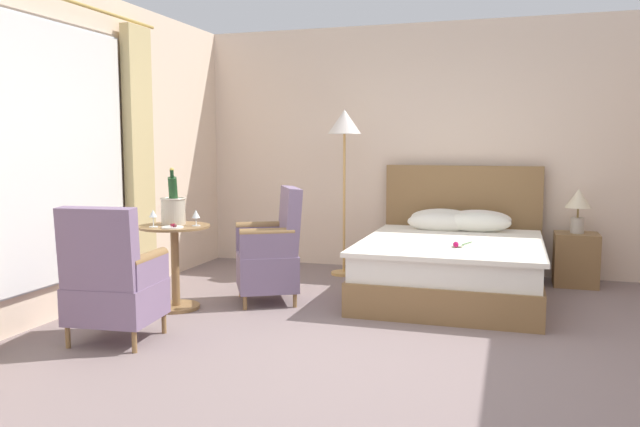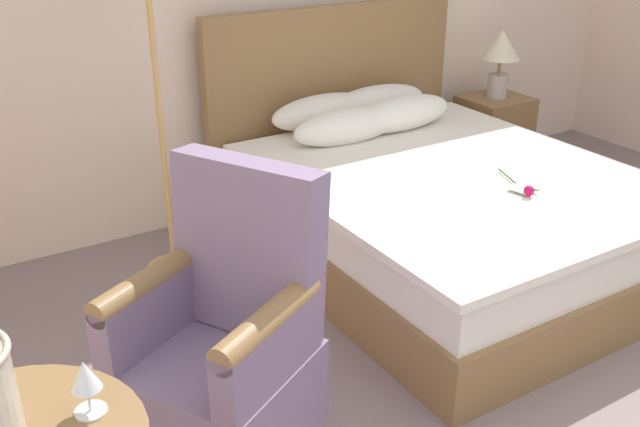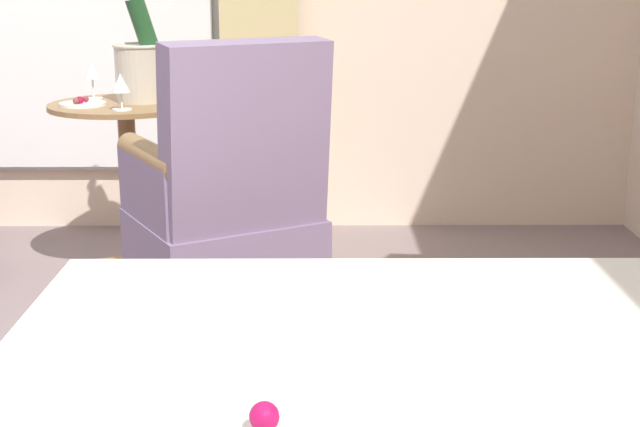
# 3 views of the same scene
# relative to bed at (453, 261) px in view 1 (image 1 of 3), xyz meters

# --- Properties ---
(ground_plane) EXTENTS (7.24, 7.24, 0.00)m
(ground_plane) POSITION_rel_bed_xyz_m (-0.30, -1.80, -0.32)
(ground_plane) COLOR gray
(wall_headboard_side) EXTENTS (5.55, 0.12, 2.76)m
(wall_headboard_side) POSITION_rel_bed_xyz_m (-0.30, 1.12, 1.06)
(wall_headboard_side) COLOR beige
(wall_headboard_side) RESTS_ON ground
(wall_window_side) EXTENTS (0.27, 5.86, 2.76)m
(wall_window_side) POSITION_rel_bed_xyz_m (-3.05, -1.80, 1.05)
(wall_window_side) COLOR beige
(wall_window_side) RESTS_ON ground
(bed) EXTENTS (1.67, 2.11, 1.20)m
(bed) POSITION_rel_bed_xyz_m (0.00, 0.00, 0.00)
(bed) COLOR olive
(bed) RESTS_ON ground
(nightstand) EXTENTS (0.45, 0.38, 0.54)m
(nightstand) POSITION_rel_bed_xyz_m (1.16, 0.73, -0.05)
(nightstand) COLOR olive
(nightstand) RESTS_ON ground
(bedside_lamp) EXTENTS (0.25, 0.25, 0.45)m
(bedside_lamp) POSITION_rel_bed_xyz_m (1.16, 0.73, 0.52)
(bedside_lamp) COLOR #B8AFA0
(bedside_lamp) RESTS_ON nightstand
(floor_lamp_brass) EXTENTS (0.36, 0.36, 1.80)m
(floor_lamp_brass) POSITION_rel_bed_xyz_m (-1.23, 0.55, 1.22)
(floor_lamp_brass) COLOR tan
(floor_lamp_brass) RESTS_ON ground
(side_table_round) EXTENTS (0.61, 0.61, 0.73)m
(side_table_round) POSITION_rel_bed_xyz_m (-2.25, -1.27, 0.10)
(side_table_round) COLOR olive
(side_table_round) RESTS_ON ground
(champagne_bucket) EXTENTS (0.22, 0.22, 0.50)m
(champagne_bucket) POSITION_rel_bed_xyz_m (-2.30, -1.20, 0.56)
(champagne_bucket) COLOR #C0B59F
(champagne_bucket) RESTS_ON side_table_round
(wine_glass_near_bucket) EXTENTS (0.07, 0.07, 0.15)m
(wine_glass_near_bucket) POSITION_rel_bed_xyz_m (-2.36, -1.42, 0.52)
(wine_glass_near_bucket) COLOR white
(wine_glass_near_bucket) RESTS_ON side_table_round
(wine_glass_near_edge) EXTENTS (0.07, 0.07, 0.14)m
(wine_glass_near_edge) POSITION_rel_bed_xyz_m (-2.06, -1.24, 0.51)
(wine_glass_near_edge) COLOR white
(wine_glass_near_edge) RESTS_ON side_table_round
(snack_plate) EXTENTS (0.18, 0.18, 0.04)m
(snack_plate) POSITION_rel_bed_xyz_m (-2.18, -1.42, 0.42)
(snack_plate) COLOR white
(snack_plate) RESTS_ON side_table_round
(armchair_by_window) EXTENTS (0.74, 0.74, 1.05)m
(armchair_by_window) POSITION_rel_bed_xyz_m (-1.54, -0.80, 0.13)
(armchair_by_window) COLOR olive
(armchair_by_window) RESTS_ON ground
(armchair_facing_bed) EXTENTS (0.64, 0.62, 1.00)m
(armchair_facing_bed) POSITION_rel_bed_xyz_m (-2.19, -2.24, 0.12)
(armchair_facing_bed) COLOR olive
(armchair_facing_bed) RESTS_ON ground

